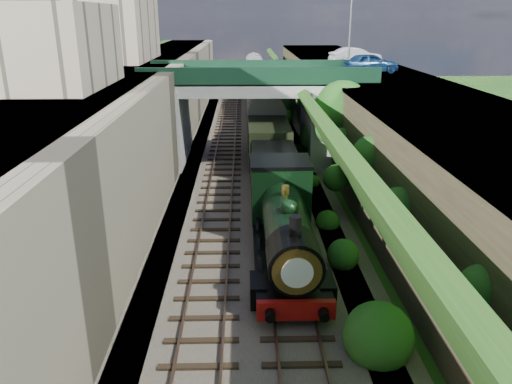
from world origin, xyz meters
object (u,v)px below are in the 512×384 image
road_bridge (264,108)px  car_blue (370,63)px  tree (344,111)px  lamppost (351,26)px  tender (274,179)px  car_silver (355,56)px  locomotive (285,227)px

road_bridge → car_blue: car_blue is taller
road_bridge → tree: road_bridge is taller
lamppost → tender: lamppost is taller
car_silver → tree: bearing=155.3°
car_blue → car_silver: size_ratio=0.95×
car_blue → car_silver: bearing=-14.9°
lamppost → tender: size_ratio=1.00×
tree → road_bridge: bearing=140.0°
road_bridge → car_silver: 13.21m
car_silver → tender: 21.14m
tender → road_bridge: bearing=91.6°
locomotive → car_blue: bearing=67.6°
car_blue → lamppost: bearing=-7.5°
road_bridge → locomotive: 16.56m
tree → car_silver: size_ratio=1.45×
car_blue → locomotive: car_blue is taller
car_silver → tender: car_silver is taller
lamppost → tree: bearing=-102.3°
tender → tree: bearing=46.0°
locomotive → tender: locomotive is taller
road_bridge → tender: size_ratio=2.67×
locomotive → tender: bearing=90.0°
tree → tender: size_ratio=1.10×
tree → tender: tree is taller
car_silver → tender: bearing=145.9°
tender → car_silver: bearing=66.1°
tree → locomotive: size_ratio=0.65×
tree → locomotive: bearing=-111.1°
car_silver → locomotive: 27.81m
road_bridge → car_blue: (8.26, 3.03, 2.91)m
road_bridge → locomotive: road_bridge is taller
car_blue → car_silver: 6.62m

